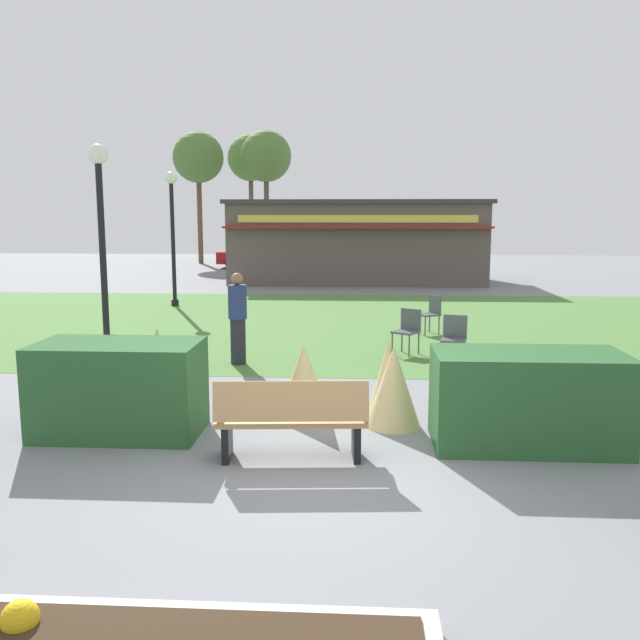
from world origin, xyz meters
TOP-DOWN VIEW (x-y plane):
  - ground_plane at (0.00, 0.00)m, footprint 80.00×80.00m
  - lawn_patch at (0.00, 10.39)m, footprint 36.00×12.00m
  - park_bench at (-0.30, 0.52)m, footprint 1.74×0.65m
  - hedge_left at (-2.55, 1.33)m, footprint 2.02×1.10m
  - hedge_right at (2.45, 1.19)m, footprint 2.22×1.10m
  - ornamental_grass_behind_left at (0.89, 1.85)m, footprint 0.72×0.72m
  - ornamental_grass_behind_right at (-2.30, 2.17)m, footprint 0.61×0.61m
  - ornamental_grass_behind_center at (0.85, 2.43)m, footprint 0.54×0.54m
  - ornamental_grass_behind_far at (-0.30, 2.11)m, footprint 0.74×0.74m
  - lamppost_mid at (-4.27, 5.41)m, footprint 0.36×0.36m
  - lamppost_far at (-5.15, 13.23)m, footprint 0.36×0.36m
  - food_kiosk at (0.29, 21.34)m, footprint 10.33×5.32m
  - cafe_chair_west at (1.40, 6.52)m, footprint 0.61×0.61m
  - cafe_chair_east at (2.09, 8.87)m, footprint 0.60×0.60m
  - cafe_chair_north at (2.20, 5.73)m, footprint 0.54×0.54m
  - person_strolling at (-1.79, 5.40)m, footprint 0.34×0.34m
  - parked_car_west_slot at (-4.79, 27.84)m, footprint 4.22×2.09m
  - tree_left_bg at (-6.30, 34.86)m, footprint 2.80×2.80m
  - tree_right_bg at (-4.82, 31.05)m, footprint 2.80×2.80m
  - tree_center_bg at (-8.59, 31.02)m, footprint 2.80×2.80m

SIDE VIEW (x-z plane):
  - ground_plane at x=0.00m, z-range 0.00..0.00m
  - lawn_patch at x=0.00m, z-range 0.00..0.01m
  - park_bench at x=-0.30m, z-range 0.01..0.96m
  - ornamental_grass_behind_far at x=-0.30m, z-range 0.00..1.03m
  - ornamental_grass_behind_center at x=0.85m, z-range 0.00..1.03m
  - cafe_chair_west at x=1.40m, z-range 0.08..0.97m
  - cafe_chair_east at x=2.09m, z-range 0.08..0.97m
  - cafe_chair_north at x=2.20m, z-range 0.08..0.97m
  - ornamental_grass_behind_left at x=0.89m, z-range 0.00..1.07m
  - hedge_right at x=2.45m, z-range 0.00..1.14m
  - hedge_left at x=-2.55m, z-range 0.00..1.17m
  - ornamental_grass_behind_right at x=-2.30m, z-range 0.00..1.23m
  - parked_car_west_slot at x=-4.79m, z-range 0.04..1.24m
  - person_strolling at x=-1.79m, z-range 0.02..1.71m
  - food_kiosk at x=0.29m, z-range 0.01..3.31m
  - lamppost_mid at x=-4.27m, z-range 0.53..4.52m
  - lamppost_far at x=-5.15m, z-range 0.53..4.52m
  - tree_center_bg at x=-8.59m, z-range 2.17..9.44m
  - tree_right_bg at x=-4.82m, z-range 2.19..9.50m
  - tree_left_bg at x=-6.30m, z-range 2.31..9.85m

